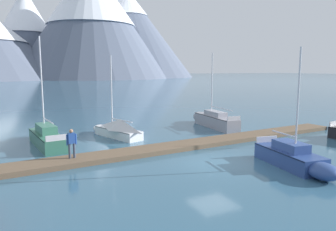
{
  "coord_description": "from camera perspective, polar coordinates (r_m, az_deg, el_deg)",
  "views": [
    {
      "loc": [
        -10.34,
        -15.06,
        5.36
      ],
      "look_at": [
        0.0,
        6.0,
        2.0
      ],
      "focal_mm": 34.57,
      "sensor_mm": 36.0,
      "label": 1
    }
  ],
  "objects": [
    {
      "name": "ground_plane",
      "position": [
        19.04,
        8.07,
        -8.29
      ],
      "size": [
        700.0,
        700.0,
        0.0
      ],
      "primitive_type": "plane",
      "color": "#335B75"
    },
    {
      "name": "mountain_shoulder_ridge",
      "position": [
        226.39,
        -23.78,
        13.55
      ],
      "size": [
        58.02,
        58.02,
        55.33
      ],
      "color": "#4C566B",
      "rests_on": "ground"
    },
    {
      "name": "mountain_east_summit",
      "position": [
        205.71,
        -13.38,
        16.57
      ],
      "size": [
        91.12,
        91.12,
        67.85
      ],
      "color": "slate",
      "rests_on": "ground"
    },
    {
      "name": "mountain_rear_spur",
      "position": [
        229.53,
        -7.36,
        14.39
      ],
      "size": [
        90.65,
        90.65,
        59.82
      ],
      "color": "slate",
      "rests_on": "ground"
    },
    {
      "name": "dock",
      "position": [
        22.3,
        2.28,
        -5.38
      ],
      "size": [
        29.86,
        4.31,
        0.3
      ],
      "color": "brown",
      "rests_on": "ground"
    },
    {
      "name": "sailboat_second_berth",
      "position": [
        24.68,
        -20.82,
        -3.49
      ],
      "size": [
        2.08,
        6.95,
        7.64
      ],
      "color": "#336B56",
      "rests_on": "ground"
    },
    {
      "name": "sailboat_mid_dock_port",
      "position": [
        26.03,
        -8.91,
        -2.22
      ],
      "size": [
        2.95,
        5.79,
        6.45
      ],
      "color": "white",
      "rests_on": "ground"
    },
    {
      "name": "sailboat_mid_dock_starboard",
      "position": [
        19.05,
        21.51,
        -7.02
      ],
      "size": [
        2.28,
        5.78,
        6.53
      ],
      "color": "navy",
      "rests_on": "ground"
    },
    {
      "name": "sailboat_far_berth",
      "position": [
        30.74,
        7.95,
        -0.74
      ],
      "size": [
        1.91,
        7.33,
        6.92
      ],
      "color": "#93939E",
      "rests_on": "ground"
    },
    {
      "name": "person_on_dock",
      "position": [
        19.32,
        -16.64,
        -4.45
      ],
      "size": [
        0.59,
        0.25,
        1.69
      ],
      "color": "#384256",
      "rests_on": "dock"
    }
  ]
}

